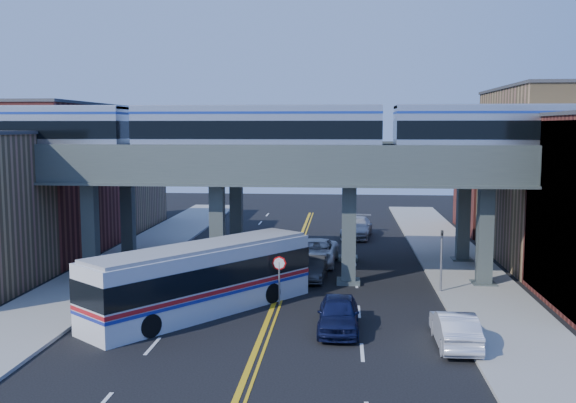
# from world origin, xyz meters

# --- Properties ---
(ground) EXTENTS (120.00, 120.00, 0.00)m
(ground) POSITION_xyz_m (0.00, 0.00, 0.00)
(ground) COLOR black
(ground) RESTS_ON ground
(sidewalk_west) EXTENTS (5.00, 70.00, 0.16)m
(sidewalk_west) POSITION_xyz_m (-11.50, 10.00, 0.08)
(sidewalk_west) COLOR gray
(sidewalk_west) RESTS_ON ground
(sidewalk_east) EXTENTS (5.00, 70.00, 0.16)m
(sidewalk_east) POSITION_xyz_m (11.50, 10.00, 0.08)
(sidewalk_east) COLOR gray
(sidewalk_east) RESTS_ON ground
(building_west_b) EXTENTS (8.00, 14.00, 11.00)m
(building_west_b) POSITION_xyz_m (-18.50, 16.00, 5.50)
(building_west_b) COLOR maroon
(building_west_b) RESTS_ON ground
(building_west_c) EXTENTS (8.00, 10.00, 8.00)m
(building_west_c) POSITION_xyz_m (-18.50, 29.00, 4.00)
(building_west_c) COLOR olive
(building_west_c) RESTS_ON ground
(building_east_b) EXTENTS (8.00, 14.00, 12.00)m
(building_east_b) POSITION_xyz_m (18.50, 16.00, 6.00)
(building_east_b) COLOR olive
(building_east_b) RESTS_ON ground
(building_east_c) EXTENTS (8.00, 10.00, 9.00)m
(building_east_c) POSITION_xyz_m (18.50, 29.00, 4.50)
(building_east_c) COLOR maroon
(building_east_c) RESTS_ON ground
(mural_panel) EXTENTS (0.10, 9.50, 9.50)m
(mural_panel) POSITION_xyz_m (14.55, 4.00, 4.75)
(mural_panel) COLOR teal
(mural_panel) RESTS_ON ground
(elevated_viaduct_near) EXTENTS (52.00, 3.60, 7.40)m
(elevated_viaduct_near) POSITION_xyz_m (0.00, 8.00, 6.47)
(elevated_viaduct_near) COLOR #414B47
(elevated_viaduct_near) RESTS_ON ground
(elevated_viaduct_far) EXTENTS (52.00, 3.60, 7.40)m
(elevated_viaduct_far) POSITION_xyz_m (0.00, 15.00, 6.47)
(elevated_viaduct_far) COLOR #414B47
(elevated_viaduct_far) RESTS_ON ground
(transit_train) EXTENTS (45.66, 2.86, 3.33)m
(transit_train) POSITION_xyz_m (-1.52, 8.00, 9.20)
(transit_train) COLOR black
(transit_train) RESTS_ON elevated_viaduct_near
(stop_sign) EXTENTS (0.76, 0.09, 2.63)m
(stop_sign) POSITION_xyz_m (0.30, 3.00, 1.76)
(stop_sign) COLOR slate
(stop_sign) RESTS_ON ground
(traffic_signal) EXTENTS (0.15, 0.18, 4.10)m
(traffic_signal) POSITION_xyz_m (9.20, 6.00, 2.30)
(traffic_signal) COLOR slate
(traffic_signal) RESTS_ON ground
(transit_bus) EXTENTS (10.30, 12.00, 3.35)m
(transit_bus) POSITION_xyz_m (-3.42, 1.23, 1.72)
(transit_bus) COLOR silver
(transit_bus) RESTS_ON ground
(car_lane_a) EXTENTS (1.94, 4.73, 1.61)m
(car_lane_a) POSITION_xyz_m (3.48, -1.16, 0.80)
(car_lane_a) COLOR #0E1336
(car_lane_a) RESTS_ON ground
(car_lane_b) EXTENTS (1.81, 4.57, 1.48)m
(car_lane_b) POSITION_xyz_m (1.80, 8.86, 0.74)
(car_lane_b) COLOR #2F3032
(car_lane_b) RESTS_ON ground
(car_lane_c) EXTENTS (3.15, 6.17, 1.67)m
(car_lane_c) POSITION_xyz_m (1.80, 13.31, 0.83)
(car_lane_c) COLOR white
(car_lane_c) RESTS_ON ground
(car_lane_d) EXTENTS (3.05, 6.11, 1.70)m
(car_lane_d) POSITION_xyz_m (4.83, 24.61, 0.85)
(car_lane_d) COLOR #A3A3A7
(car_lane_d) RESTS_ON ground
(car_parked_curb) EXTENTS (1.63, 4.64, 1.53)m
(car_parked_curb) POSITION_xyz_m (8.50, -2.81, 0.76)
(car_parked_curb) COLOR silver
(car_parked_curb) RESTS_ON ground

